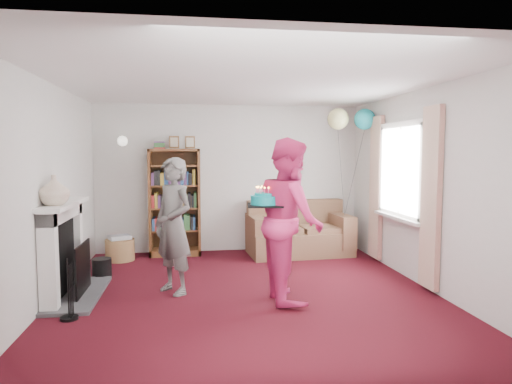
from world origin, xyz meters
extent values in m
plane|color=black|center=(0.00, 0.00, 0.00)|extent=(5.00, 5.00, 0.00)
cube|color=silver|center=(0.00, 2.51, 1.25)|extent=(4.50, 0.02, 2.50)
cube|color=silver|center=(-2.26, 0.00, 1.25)|extent=(0.02, 5.00, 2.50)
cube|color=silver|center=(2.26, 0.00, 1.25)|extent=(0.02, 5.00, 2.50)
cube|color=white|center=(0.00, 0.00, 2.50)|extent=(4.50, 5.00, 0.01)
cube|color=#3F3F42|center=(-2.00, 0.20, 0.02)|extent=(0.55, 1.40, 0.04)
cube|color=white|center=(-2.15, -0.35, 0.53)|extent=(0.18, 0.14, 1.06)
cube|color=white|center=(-2.15, 0.75, 0.53)|extent=(0.18, 0.14, 1.06)
cube|color=white|center=(-2.15, 0.20, 1.00)|extent=(0.18, 1.24, 0.16)
cube|color=white|center=(-2.12, 0.20, 1.10)|extent=(0.28, 1.35, 0.05)
cube|color=black|center=(-2.17, 0.20, 0.48)|extent=(0.10, 0.80, 0.86)
cube|color=black|center=(-1.93, 0.20, 0.33)|extent=(0.02, 0.70, 0.60)
cylinder|color=black|center=(-1.90, -0.58, 0.32)|extent=(0.18, 0.18, 0.64)
cylinder|color=black|center=(-1.87, 1.00, 0.13)|extent=(0.26, 0.26, 0.26)
cube|color=white|center=(2.21, 0.60, 2.08)|extent=(0.08, 1.30, 0.08)
cube|color=white|center=(2.21, 0.60, 0.82)|extent=(0.08, 1.30, 0.08)
cube|color=white|center=(2.24, 0.60, 1.45)|extent=(0.01, 1.15, 1.20)
cube|color=white|center=(2.18, 0.60, 0.79)|extent=(0.14, 1.32, 0.04)
cube|color=beige|center=(2.20, -0.22, 1.15)|extent=(0.07, 0.38, 2.20)
cube|color=beige|center=(2.20, 1.42, 1.15)|extent=(0.07, 0.38, 2.20)
cylinder|color=gold|center=(-1.75, 2.45, 1.90)|extent=(0.04, 0.12, 0.04)
sphere|color=white|center=(-1.75, 2.36, 1.88)|extent=(0.16, 0.16, 0.16)
cube|color=#472B14|center=(-0.92, 2.46, 0.88)|extent=(0.83, 0.04, 1.75)
cube|color=brown|center=(-1.32, 2.27, 0.88)|extent=(0.04, 0.42, 1.75)
cube|color=brown|center=(-0.53, 2.27, 0.88)|extent=(0.04, 0.42, 1.75)
cube|color=brown|center=(-0.92, 2.27, 1.73)|extent=(0.83, 0.42, 0.04)
cube|color=brown|center=(-0.92, 2.27, 0.05)|extent=(0.83, 0.42, 0.10)
cube|color=brown|center=(-0.92, 2.27, 0.42)|extent=(0.75, 0.38, 0.03)
cube|color=brown|center=(-0.92, 2.27, 0.78)|extent=(0.75, 0.38, 0.02)
cube|color=brown|center=(-0.92, 2.27, 1.15)|extent=(0.75, 0.38, 0.02)
cube|color=brown|center=(-0.92, 2.27, 1.48)|extent=(0.75, 0.38, 0.02)
cube|color=maroon|center=(-1.15, 2.25, 1.81)|extent=(0.16, 0.22, 0.12)
cube|color=brown|center=(-0.92, 2.32, 1.86)|extent=(0.16, 0.02, 0.20)
cube|color=brown|center=(-0.66, 2.32, 1.86)|extent=(0.16, 0.02, 0.20)
cube|color=brown|center=(1.12, 2.00, 0.20)|extent=(1.66, 0.88, 0.39)
cube|color=brown|center=(1.12, 2.32, 0.54)|extent=(1.66, 0.24, 0.68)
cube|color=brown|center=(0.41, 2.00, 0.39)|extent=(0.24, 0.83, 0.54)
cube|color=brown|center=(1.83, 2.00, 0.39)|extent=(0.24, 0.83, 0.54)
cube|color=brown|center=(0.75, 1.92, 0.42)|extent=(0.70, 0.58, 0.12)
cube|color=brown|center=(1.49, 1.92, 0.42)|extent=(0.70, 0.58, 0.12)
cylinder|color=olive|center=(-1.77, 1.98, 0.17)|extent=(0.45, 0.45, 0.34)
cube|color=beige|center=(-1.77, 1.98, 0.37)|extent=(0.31, 0.25, 0.06)
imported|color=black|center=(-0.87, 0.18, 0.82)|extent=(0.68, 0.71, 1.64)
imported|color=#D22A67|center=(0.46, -0.25, 0.93)|extent=(0.74, 0.93, 1.86)
cube|color=black|center=(0.17, -0.30, 1.11)|extent=(0.39, 0.39, 0.02)
cylinder|color=#0A797F|center=(0.17, -0.30, 1.17)|extent=(0.32, 0.32, 0.10)
cylinder|color=#0A797F|center=(0.17, -0.30, 1.23)|extent=(0.24, 0.24, 0.04)
cylinder|color=pink|center=(0.26, -0.30, 1.26)|extent=(0.01, 0.01, 0.09)
sphere|color=orange|center=(0.26, -0.30, 1.31)|extent=(0.02, 0.02, 0.02)
cylinder|color=pink|center=(0.25, -0.26, 1.26)|extent=(0.01, 0.01, 0.09)
sphere|color=orange|center=(0.25, -0.26, 1.31)|extent=(0.02, 0.02, 0.02)
cylinder|color=pink|center=(0.23, -0.23, 1.26)|extent=(0.01, 0.01, 0.09)
sphere|color=orange|center=(0.23, -0.23, 1.31)|extent=(0.02, 0.02, 0.02)
cylinder|color=pink|center=(0.19, -0.21, 1.26)|extent=(0.01, 0.01, 0.09)
sphere|color=orange|center=(0.19, -0.21, 1.31)|extent=(0.02, 0.02, 0.02)
cylinder|color=pink|center=(0.14, -0.21, 1.26)|extent=(0.01, 0.01, 0.09)
sphere|color=orange|center=(0.14, -0.21, 1.31)|extent=(0.02, 0.02, 0.02)
cylinder|color=pink|center=(0.10, -0.23, 1.26)|extent=(0.01, 0.01, 0.09)
sphere|color=orange|center=(0.10, -0.23, 1.31)|extent=(0.02, 0.02, 0.02)
cylinder|color=pink|center=(0.08, -0.26, 1.26)|extent=(0.01, 0.01, 0.09)
sphere|color=orange|center=(0.08, -0.26, 1.31)|extent=(0.02, 0.02, 0.02)
cylinder|color=pink|center=(0.07, -0.30, 1.26)|extent=(0.01, 0.01, 0.09)
sphere|color=orange|center=(0.07, -0.30, 1.31)|extent=(0.02, 0.02, 0.02)
cylinder|color=pink|center=(0.08, -0.35, 1.26)|extent=(0.01, 0.01, 0.09)
sphere|color=orange|center=(0.08, -0.35, 1.31)|extent=(0.02, 0.02, 0.02)
cylinder|color=pink|center=(0.10, -0.38, 1.26)|extent=(0.01, 0.01, 0.09)
sphere|color=orange|center=(0.10, -0.38, 1.31)|extent=(0.02, 0.02, 0.02)
cylinder|color=pink|center=(0.14, -0.40, 1.26)|extent=(0.01, 0.01, 0.09)
sphere|color=orange|center=(0.14, -0.40, 1.31)|extent=(0.02, 0.02, 0.02)
cylinder|color=pink|center=(0.19, -0.40, 1.26)|extent=(0.01, 0.01, 0.09)
sphere|color=orange|center=(0.19, -0.40, 1.31)|extent=(0.02, 0.02, 0.02)
cylinder|color=pink|center=(0.23, -0.38, 1.26)|extent=(0.01, 0.01, 0.09)
sphere|color=orange|center=(0.23, -0.38, 1.31)|extent=(0.02, 0.02, 0.02)
cylinder|color=pink|center=(0.25, -0.35, 1.26)|extent=(0.01, 0.01, 0.09)
sphere|color=orange|center=(0.25, -0.35, 1.31)|extent=(0.02, 0.02, 0.02)
sphere|color=#3F3F3F|center=(1.83, 1.80, 0.67)|extent=(0.02, 0.02, 0.02)
sphere|color=teal|center=(2.09, 1.67, 2.22)|extent=(0.33, 0.33, 0.33)
sphere|color=#D0D180|center=(1.65, 1.67, 2.22)|extent=(0.33, 0.33, 0.33)
imported|color=beige|center=(-2.12, -0.15, 1.29)|extent=(0.32, 0.32, 0.33)
camera|label=1|loc=(-0.66, -5.31, 1.70)|focal=32.00mm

